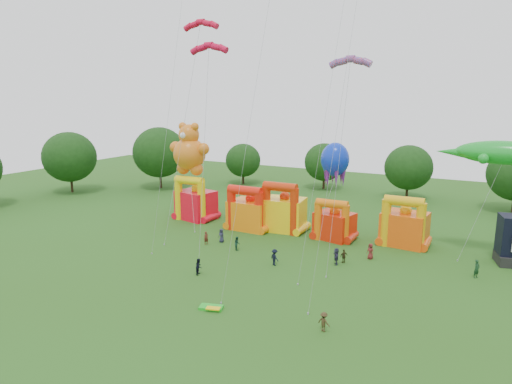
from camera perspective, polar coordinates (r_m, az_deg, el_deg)
The scene contains 23 objects.
ground at distance 38.62m, azimuth -9.26°, elevation -15.83°, with size 160.00×160.00×0.00m, color #295317.
tree_ring at distance 37.30m, azimuth -10.46°, elevation -6.45°, with size 122.73×124.82×12.07m.
bouncy_castle_0 at distance 67.91m, azimuth -7.64°, elevation -1.31°, with size 5.93×5.14×6.60m.
bouncy_castle_1 at distance 62.29m, azimuth -0.82°, elevation -2.54°, with size 5.49×4.44×6.24m.
bouncy_castle_2 at distance 61.61m, azimuth 3.48°, elevation -2.50°, with size 5.61×4.68×6.86m.
bouncy_castle_3 at distance 58.81m, azimuth 9.71°, elevation -3.89°, with size 5.24×4.59×5.37m.
bouncy_castle_4 at distance 58.39m, azimuth 18.04°, elevation -4.08°, with size 5.53×4.62×6.34m.
teddy_bear_kite at distance 65.44m, azimuth -8.13°, elevation 1.65°, with size 8.02×8.10×14.33m.
gecko_kite at distance 55.67m, azimuth 27.26°, elevation 0.66°, with size 12.71×5.20×13.35m.
octopus_kite at distance 63.11m, azimuth 9.63°, elevation 2.75°, with size 3.87×8.97×11.82m.
parafoil_kites at distance 51.82m, azimuth -6.78°, elevation 6.02°, with size 23.65×10.55×27.42m.
diamond_kites at distance 43.45m, azimuth 0.44°, elevation 8.44°, with size 24.04×13.84×34.64m.
folded_kite_bundle at distance 40.43m, azimuth -5.59°, elevation -14.18°, with size 2.20×1.52×0.31m.
spectator_0 at distance 57.23m, azimuth -4.35°, elevation -5.44°, with size 0.85×0.55×1.73m, color #24263C.
spectator_1 at distance 56.62m, azimuth -6.24°, elevation -5.73°, with size 0.59×0.39×1.62m, color #551F18.
spectator_2 at distance 54.37m, azimuth -2.37°, elevation -6.41°, with size 0.79×0.62×1.63m, color #193F2E.
spectator_3 at distance 49.53m, azimuth 2.34°, elevation -8.16°, with size 1.17×0.67×1.81m, color black.
spectator_4 at distance 51.13m, azimuth 10.93°, elevation -7.87°, with size 0.91×0.38×1.55m, color #362C15.
spectator_5 at distance 50.46m, azimuth 10.00°, elevation -7.92°, with size 1.73×0.55×1.87m, color #2C2944.
spectator_6 at distance 52.91m, azimuth 14.10°, elevation -7.20°, with size 0.88×0.57×1.80m, color maroon.
spectator_7 at distance 51.25m, azimuth 25.87°, elevation -8.64°, with size 0.69×0.45×1.89m, color #16391D.
spectator_8 at distance 47.47m, azimuth -7.15°, elevation -9.22°, with size 0.82×0.64×1.70m, color black.
spectator_9 at distance 36.95m, azimuth 8.48°, elevation -15.76°, with size 1.03×0.59×1.59m, color #3A2D17.
Camera 1 is at (20.97, -27.08, 17.84)m, focal length 32.00 mm.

